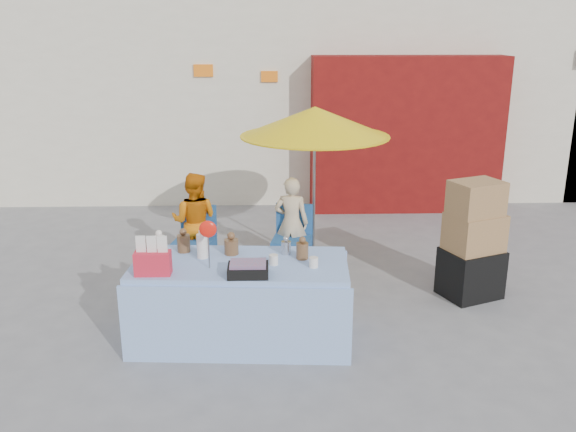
{
  "coord_description": "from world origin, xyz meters",
  "views": [
    {
      "loc": [
        -0.1,
        -5.96,
        3.03
      ],
      "look_at": [
        0.1,
        0.6,
        1.0
      ],
      "focal_mm": 38.0,
      "sensor_mm": 36.0,
      "label": 1
    }
  ],
  "objects_px": {
    "chair_right": "(292,252)",
    "umbrella": "(315,122)",
    "vendor_orange": "(195,221)",
    "box_stack": "(473,244)",
    "market_table": "(240,300)",
    "chair_left": "(195,253)",
    "vendor_beige": "(291,223)"
  },
  "relations": [
    {
      "from": "chair_right",
      "to": "umbrella",
      "type": "relative_size",
      "value": 0.41
    },
    {
      "from": "vendor_beige",
      "to": "umbrella",
      "type": "distance_m",
      "value": 1.32
    },
    {
      "from": "vendor_orange",
      "to": "vendor_beige",
      "type": "relative_size",
      "value": 1.05
    },
    {
      "from": "vendor_beige",
      "to": "vendor_orange",
      "type": "bearing_deg",
      "value": 10.84
    },
    {
      "from": "umbrella",
      "to": "box_stack",
      "type": "height_order",
      "value": "umbrella"
    },
    {
      "from": "umbrella",
      "to": "box_stack",
      "type": "relative_size",
      "value": 1.5
    },
    {
      "from": "vendor_orange",
      "to": "box_stack",
      "type": "distance_m",
      "value": 3.45
    },
    {
      "from": "market_table",
      "to": "chair_left",
      "type": "height_order",
      "value": "market_table"
    },
    {
      "from": "chair_right",
      "to": "vendor_orange",
      "type": "bearing_deg",
      "value": -175.29
    },
    {
      "from": "chair_right",
      "to": "vendor_orange",
      "type": "xyz_separation_m",
      "value": [
        -1.25,
        0.13,
        0.39
      ]
    },
    {
      "from": "chair_right",
      "to": "vendor_beige",
      "type": "relative_size",
      "value": 0.7
    },
    {
      "from": "vendor_orange",
      "to": "box_stack",
      "type": "relative_size",
      "value": 0.92
    },
    {
      "from": "chair_left",
      "to": "chair_right",
      "type": "xyz_separation_m",
      "value": [
        1.25,
        0.0,
        0.0
      ]
    },
    {
      "from": "vendor_beige",
      "to": "umbrella",
      "type": "relative_size",
      "value": 0.58
    },
    {
      "from": "chair_right",
      "to": "market_table",
      "type": "bearing_deg",
      "value": -97.2
    },
    {
      "from": "chair_left",
      "to": "umbrella",
      "type": "bearing_deg",
      "value": 21.26
    },
    {
      "from": "market_table",
      "to": "umbrella",
      "type": "bearing_deg",
      "value": 70.51
    },
    {
      "from": "chair_left",
      "to": "vendor_beige",
      "type": "height_order",
      "value": "vendor_beige"
    },
    {
      "from": "market_table",
      "to": "umbrella",
      "type": "height_order",
      "value": "umbrella"
    },
    {
      "from": "chair_left",
      "to": "umbrella",
      "type": "relative_size",
      "value": 0.41
    },
    {
      "from": "chair_left",
      "to": "chair_right",
      "type": "bearing_deg",
      "value": 10.84
    },
    {
      "from": "box_stack",
      "to": "chair_left",
      "type": "bearing_deg",
      "value": 165.81
    },
    {
      "from": "chair_right",
      "to": "box_stack",
      "type": "bearing_deg",
      "value": -11.27
    },
    {
      "from": "vendor_orange",
      "to": "umbrella",
      "type": "relative_size",
      "value": 0.61
    },
    {
      "from": "vendor_orange",
      "to": "chair_right",
      "type": "bearing_deg",
      "value": -175.29
    },
    {
      "from": "umbrella",
      "to": "box_stack",
      "type": "bearing_deg",
      "value": -32.45
    },
    {
      "from": "chair_right",
      "to": "umbrella",
      "type": "distance_m",
      "value": 1.69
    },
    {
      "from": "market_table",
      "to": "vendor_orange",
      "type": "bearing_deg",
      "value": 112.63
    },
    {
      "from": "chair_left",
      "to": "vendor_beige",
      "type": "relative_size",
      "value": 0.7
    },
    {
      "from": "vendor_orange",
      "to": "market_table",
      "type": "bearing_deg",
      "value": 119.98
    },
    {
      "from": "vendor_orange",
      "to": "box_stack",
      "type": "height_order",
      "value": "box_stack"
    },
    {
      "from": "chair_left",
      "to": "box_stack",
      "type": "xyz_separation_m",
      "value": [
        3.31,
        -0.84,
        0.39
      ]
    }
  ]
}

